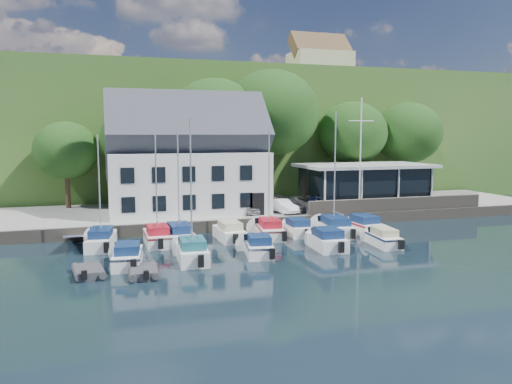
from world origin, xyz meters
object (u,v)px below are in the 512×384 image
boat_r1_0 (99,186)px  boat_r2_1 (191,188)px  club_pavilion (364,184)px  dinghy_1 (143,270)px  car_blue (322,203)px  boat_r2_4 (382,236)px  car_white (282,206)px  boat_r2_0 (127,254)px  boat_r1_2 (178,182)px  car_silver (246,207)px  boat_r2_2 (258,245)px  boat_r1_3 (229,231)px  boat_r1_6 (335,177)px  harbor_building (187,165)px  boat_r1_1 (156,184)px  flagpole (360,155)px  car_dgrey (288,204)px  boat_r1_7 (363,224)px  boat_r1_5 (297,227)px  boat_r2_3 (327,238)px  boat_r1_4 (269,180)px  dinghy_0 (88,270)px

boat_r1_0 → boat_r2_1: size_ratio=0.94×
club_pavilion → dinghy_1: 28.60m
car_blue → boat_r2_4: size_ratio=0.73×
car_white → boat_r2_4: car_white is taller
boat_r2_0 → boat_r1_2: bearing=60.7°
car_silver → club_pavilion: bearing=-2.4°
boat_r2_2 → boat_r2_4: boat_r2_2 is taller
club_pavilion → boat_r1_3: size_ratio=2.30×
club_pavilion → boat_r1_6: bearing=-130.9°
harbor_building → boat_r1_1: bearing=-112.8°
boat_r1_1 → flagpole: bearing=12.1°
club_pavilion → boat_r1_0: (-25.68, -8.02, 1.39)m
car_white → boat_r1_2: 11.85m
car_silver → boat_r1_3: bearing=-129.4°
car_dgrey → boat_r1_7: (4.15, -6.52, -0.90)m
boat_r1_5 → car_dgrey: bearing=79.1°
flagpole → harbor_building: bearing=163.2°
harbor_building → boat_r1_0: (-7.68, -8.52, -0.91)m
boat_r1_6 → boat_r2_0: 17.65m
car_silver → boat_r2_4: bearing=-69.0°
boat_r1_2 → boat_r2_3: 11.64m
boat_r2_1 → club_pavilion: bearing=37.9°
boat_r1_3 → boat_r2_4: size_ratio=1.03×
club_pavilion → boat_r2_2: bearing=-138.9°
flagpole → boat_r1_2: (-17.28, -4.01, -1.62)m
car_blue → boat_r1_3: (-10.44, -5.78, -0.96)m
boat_r2_4 → boat_r2_0: bearing=-173.6°
flagpole → boat_r1_2: flagpole is taller
boat_r1_1 → boat_r1_5: bearing=1.0°
club_pavilion → boat_r2_0: (-24.09, -13.69, -2.33)m
boat_r2_0 → boat_r1_7: bearing=21.2°
boat_r1_2 → harbor_building: bearing=74.3°
boat_r2_1 → boat_r2_4: boat_r2_1 is taller
dinghy_1 → car_silver: bearing=56.5°
car_blue → boat_r2_3: bearing=-97.4°
boat_r1_1 → boat_r1_4: bearing=0.7°
boat_r1_7 → boat_r2_2: (-10.56, -4.80, -0.06)m
club_pavilion → dinghy_0: size_ratio=4.50×
harbor_building → boat_r1_7: size_ratio=2.35×
flagpole → boat_r1_2: 17.82m
harbor_building → car_blue: size_ratio=3.53×
car_silver → boat_r1_5: (2.64, -5.73, -0.88)m
harbor_building → car_blue: harbor_building is taller
car_blue → club_pavilion: bearing=38.9°
dinghy_1 → flagpole: bearing=33.2°
dinghy_1 → boat_r1_0: bearing=108.3°
car_silver → boat_r1_0: size_ratio=0.37×
boat_r1_5 → boat_r2_2: size_ratio=1.01×
harbor_building → flagpole: size_ratio=1.38×
harbor_building → boat_r2_3: bearing=-60.6°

